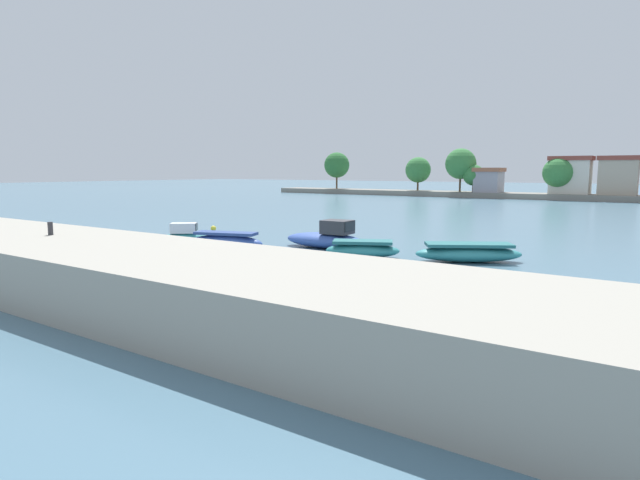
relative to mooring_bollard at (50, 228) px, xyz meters
The scene contains 10 objects.
ground_plane 7.94m from the mooring_bollard, 54.49° to the left, with size 400.00×400.00×0.00m, color slate.
seawall_embankment 4.61m from the mooring_bollard, ahead, with size 78.62×6.51×2.04m, color #9E998C.
mooring_bollard is the anchor object (origin of this frame).
moored_boat_0 12.18m from the mooring_bollard, 110.37° to the left, with size 3.99×3.50×1.39m.
moored_boat_1 10.61m from the mooring_bollard, 89.58° to the left, with size 4.85×2.72×1.16m.
moored_boat_2 15.67m from the mooring_bollard, 73.98° to the left, with size 5.54×2.42×1.77m.
moored_boat_3 15.40m from the mooring_bollard, 58.61° to the left, with size 4.35×3.24×0.96m.
moored_boat_4 20.11m from the mooring_bollard, 48.57° to the left, with size 5.64×4.33×0.99m.
mooring_buoy_1 19.39m from the mooring_bollard, 115.08° to the left, with size 0.43×0.43×0.43m, color yellow.
distant_shoreline 82.23m from the mooring_bollard, 87.45° to the left, with size 109.15×7.38×8.75m.
Camera 1 is at (17.64, -18.01, 4.79)m, focal length 29.26 mm.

